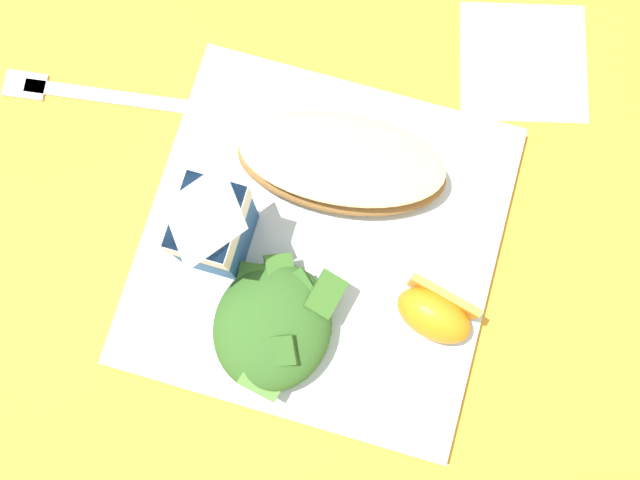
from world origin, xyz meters
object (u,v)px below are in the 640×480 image
green_salad_pile (273,326)px  milk_carton (212,226)px  white_plate (320,244)px  orange_wedge_front (435,313)px  paper_napkin (524,62)px  cheesy_pizza_bread (347,165)px  metal_fork (92,94)px

green_salad_pile → milk_carton: size_ratio=1.02×
white_plate → orange_wedge_front: 0.11m
green_salad_pile → paper_napkin: size_ratio=1.02×
milk_carton → cheesy_pizza_bread: bearing=-43.9°
metal_fork → paper_napkin: bearing=-69.3°
green_salad_pile → milk_carton: 0.09m
white_plate → cheesy_pizza_bread: size_ratio=1.58×
paper_napkin → white_plate: bearing=148.6°
orange_wedge_front → metal_fork: 0.34m
white_plate → milk_carton: size_ratio=2.55×
metal_fork → white_plate: bearing=-108.0°
orange_wedge_front → metal_fork: (0.11, 0.33, -0.03)m
cheesy_pizza_bread → metal_fork: size_ratio=0.94×
white_plate → orange_wedge_front: (-0.03, -0.10, 0.03)m
paper_napkin → metal_fork: bearing=110.7°
paper_napkin → metal_fork: (-0.13, 0.35, 0.00)m
paper_napkin → cheesy_pizza_bread: bearing=139.8°
cheesy_pizza_bread → paper_napkin: cheesy_pizza_bread is taller
green_salad_pile → orange_wedge_front: bearing=-69.5°
white_plate → cheesy_pizza_bread: cheesy_pizza_bread is taller
orange_wedge_front → paper_napkin: (0.24, -0.03, -0.03)m
white_plate → metal_fork: bearing=72.0°
metal_fork → milk_carton: bearing=-122.0°
cheesy_pizza_bread → metal_fork: cheesy_pizza_bread is taller
orange_wedge_front → metal_fork: orange_wedge_front is taller
milk_carton → metal_fork: milk_carton is taller
metal_fork → orange_wedge_front: bearing=-108.0°
white_plate → metal_fork: 0.24m
orange_wedge_front → metal_fork: size_ratio=0.35×
white_plate → green_salad_pile: bearing=168.5°
white_plate → orange_wedge_front: orange_wedge_front is taller
green_salad_pile → metal_fork: 0.26m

